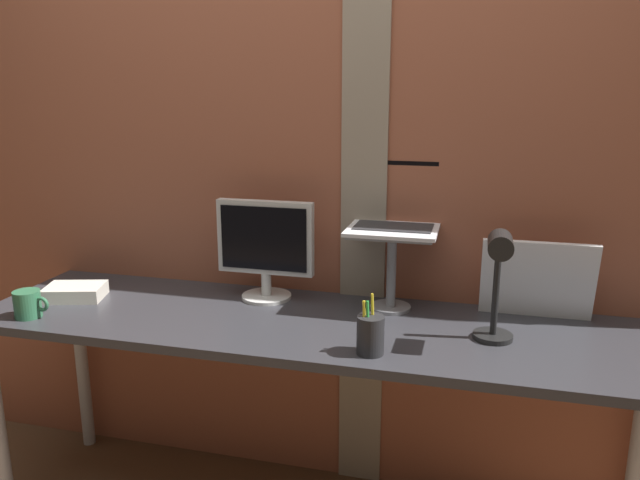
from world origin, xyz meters
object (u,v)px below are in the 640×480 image
at_px(pen_cup, 370,334).
at_px(coffee_mug, 28,304).
at_px(whiteboard_panel, 537,280).
at_px(desk_lamp, 498,275).
at_px(laptop, 396,209).
at_px(monitor, 265,244).

height_order(pen_cup, coffee_mug, pen_cup).
distance_m(whiteboard_panel, desk_lamp, 0.31).
height_order(laptop, pen_cup, laptop).
height_order(laptop, desk_lamp, laptop).
bearing_deg(monitor, coffee_mug, -151.62).
relative_size(whiteboard_panel, pen_cup, 2.04).
bearing_deg(monitor, laptop, 8.57).
relative_size(whiteboard_panel, desk_lamp, 1.02).
height_order(whiteboard_panel, pen_cup, whiteboard_panel).
bearing_deg(monitor, pen_cup, -40.21).
height_order(laptop, coffee_mug, laptop).
height_order(monitor, laptop, laptop).
distance_m(monitor, desk_lamp, 0.82).
distance_m(whiteboard_panel, pen_cup, 0.63).
bearing_deg(whiteboard_panel, laptop, 175.60).
xyz_separation_m(desk_lamp, pen_cup, (-0.34, -0.15, -0.16)).
xyz_separation_m(monitor, coffee_mug, (-0.70, -0.38, -0.16)).
bearing_deg(monitor, desk_lamp, -16.40).
distance_m(pen_cup, coffee_mug, 1.15).
relative_size(desk_lamp, pen_cup, 2.01).
distance_m(monitor, whiteboard_panel, 0.93).
bearing_deg(monitor, whiteboard_panel, 1.95).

